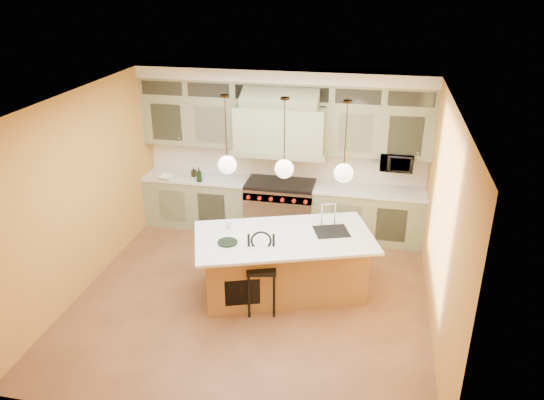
% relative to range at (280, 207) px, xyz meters
% --- Properties ---
extents(floor, '(5.00, 5.00, 0.00)m').
position_rel_range_xyz_m(floor, '(0.00, -2.14, -0.49)').
color(floor, '#56351D').
rests_on(floor, ground).
extents(ceiling, '(5.00, 5.00, 0.00)m').
position_rel_range_xyz_m(ceiling, '(0.00, -2.14, 2.41)').
color(ceiling, white).
rests_on(ceiling, wall_back).
extents(wall_back, '(5.00, 0.00, 5.00)m').
position_rel_range_xyz_m(wall_back, '(0.00, 0.36, 0.96)').
color(wall_back, '#BF8434').
rests_on(wall_back, ground).
extents(wall_front, '(5.00, 0.00, 5.00)m').
position_rel_range_xyz_m(wall_front, '(0.00, -4.64, 0.96)').
color(wall_front, '#BF8434').
rests_on(wall_front, ground).
extents(wall_left, '(0.00, 5.00, 5.00)m').
position_rel_range_xyz_m(wall_left, '(-2.50, -2.14, 0.96)').
color(wall_left, '#BF8434').
rests_on(wall_left, ground).
extents(wall_right, '(0.00, 5.00, 5.00)m').
position_rel_range_xyz_m(wall_right, '(2.50, -2.14, 0.96)').
color(wall_right, '#BF8434').
rests_on(wall_right, ground).
extents(back_cabinetry, '(5.00, 0.77, 2.90)m').
position_rel_range_xyz_m(back_cabinetry, '(0.00, 0.09, 0.94)').
color(back_cabinetry, gray).
rests_on(back_cabinetry, floor).
extents(range, '(1.20, 0.74, 0.96)m').
position_rel_range_xyz_m(range, '(0.00, 0.00, 0.00)').
color(range, silver).
rests_on(range, floor).
extents(kitchen_island, '(2.81, 2.09, 1.35)m').
position_rel_range_xyz_m(kitchen_island, '(0.41, -1.88, -0.01)').
color(kitchen_island, olive).
rests_on(kitchen_island, floor).
extents(counter_stool, '(0.48, 0.48, 1.15)m').
position_rel_range_xyz_m(counter_stool, '(0.19, -2.41, 0.17)').
color(counter_stool, black).
rests_on(counter_stool, floor).
extents(microwave, '(0.54, 0.37, 0.30)m').
position_rel_range_xyz_m(microwave, '(1.95, 0.11, 0.96)').
color(microwave, black).
rests_on(microwave, back_cabinetry).
extents(oil_bottle_a, '(0.10, 0.11, 0.27)m').
position_rel_range_xyz_m(oil_bottle_a, '(-1.42, -0.22, 0.59)').
color(oil_bottle_a, black).
rests_on(oil_bottle_a, back_cabinetry).
extents(oil_bottle_b, '(0.09, 0.09, 0.18)m').
position_rel_range_xyz_m(oil_bottle_b, '(-1.60, 0.01, 0.54)').
color(oil_bottle_b, black).
rests_on(oil_bottle_b, back_cabinetry).
extents(fruit_bowl, '(0.26, 0.26, 0.06)m').
position_rel_range_xyz_m(fruit_bowl, '(-2.04, -0.22, 0.49)').
color(fruit_bowl, white).
rests_on(fruit_bowl, back_cabinetry).
extents(cup, '(0.10, 0.10, 0.08)m').
position_rel_range_xyz_m(cup, '(-0.42, -1.85, 0.48)').
color(cup, silver).
rests_on(cup, kitchen_island).
extents(pendant_left, '(0.26, 0.26, 1.11)m').
position_rel_range_xyz_m(pendant_left, '(-0.40, -1.88, 1.46)').
color(pendant_left, '#2D2319').
rests_on(pendant_left, ceiling).
extents(pendant_center, '(0.26, 0.26, 1.11)m').
position_rel_range_xyz_m(pendant_center, '(0.40, -1.88, 1.46)').
color(pendant_center, '#2D2319').
rests_on(pendant_center, ceiling).
extents(pendant_right, '(0.26, 0.26, 1.11)m').
position_rel_range_xyz_m(pendant_right, '(1.20, -1.88, 1.46)').
color(pendant_right, '#2D2319').
rests_on(pendant_right, ceiling).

